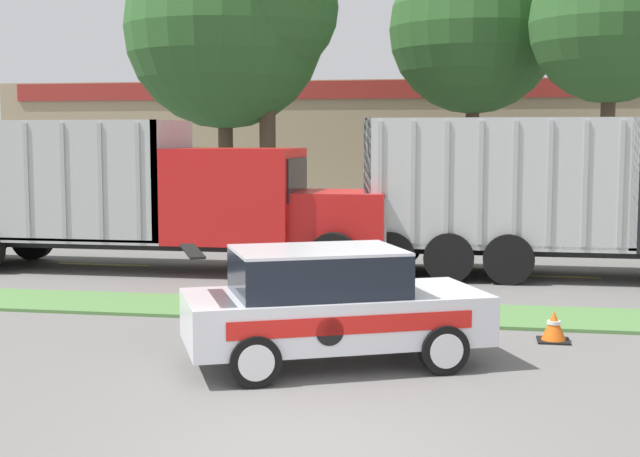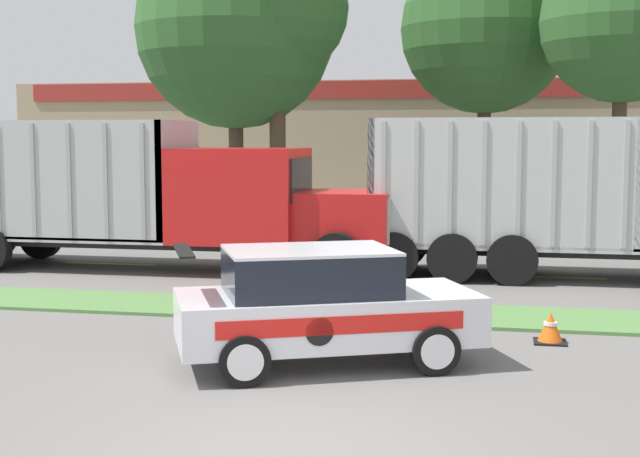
% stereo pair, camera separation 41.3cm
% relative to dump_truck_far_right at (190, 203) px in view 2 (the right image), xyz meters
% --- Properties ---
extents(ground_plane, '(600.00, 600.00, 0.00)m').
position_rel_dump_truck_far_right_xyz_m(ground_plane, '(5.10, -11.36, -1.61)').
color(ground_plane, slate).
extents(grass_verge, '(120.00, 1.99, 0.06)m').
position_rel_dump_truck_far_right_xyz_m(grass_verge, '(5.10, -4.38, -1.58)').
color(grass_verge, '#517F42').
rests_on(grass_verge, ground_plane).
extents(centre_line_3, '(2.40, 0.14, 0.01)m').
position_rel_dump_truck_far_right_xyz_m(centre_line_3, '(-2.38, 0.62, -1.61)').
color(centre_line_3, yellow).
rests_on(centre_line_3, ground_plane).
extents(centre_line_4, '(2.40, 0.14, 0.01)m').
position_rel_dump_truck_far_right_xyz_m(centre_line_4, '(3.02, 0.62, -1.61)').
color(centre_line_4, yellow).
rests_on(centre_line_4, ground_plane).
extents(centre_line_5, '(2.40, 0.14, 0.01)m').
position_rel_dump_truck_far_right_xyz_m(centre_line_5, '(8.42, 0.62, -1.61)').
color(centre_line_5, yellow).
rests_on(centre_line_5, ground_plane).
extents(dump_truck_far_right, '(11.38, 2.77, 3.57)m').
position_rel_dump_truck_far_right_xyz_m(dump_truck_far_right, '(0.00, 0.00, 0.00)').
color(dump_truck_far_right, black).
rests_on(dump_truck_far_right, ground_plane).
extents(rally_car, '(4.53, 3.37, 1.68)m').
position_rel_dump_truck_far_right_xyz_m(rally_car, '(4.83, -8.07, -0.76)').
color(rally_car, silver).
rests_on(rally_car, ground_plane).
extents(traffic_cone, '(0.49, 0.49, 0.48)m').
position_rel_dump_truck_far_right_xyz_m(traffic_cone, '(8.04, -6.07, -1.38)').
color(traffic_cone, black).
rests_on(traffic_cone, ground_plane).
extents(store_building_backdrop, '(38.15, 12.10, 5.76)m').
position_rel_dump_truck_far_right_xyz_m(store_building_backdrop, '(3.02, 25.93, 1.27)').
color(store_building_backdrop, '#9E896B').
rests_on(store_building_backdrop, ground_plane).
extents(tree_behind_left, '(6.21, 6.21, 11.79)m').
position_rel_dump_truck_far_right_xyz_m(tree_behind_left, '(6.57, 13.44, 6.13)').
color(tree_behind_left, '#473828').
rests_on(tree_behind_left, ground_plane).
extents(tree_behind_centre, '(5.07, 5.07, 10.57)m').
position_rel_dump_truck_far_right_xyz_m(tree_behind_centre, '(10.84, 9.44, 5.64)').
color(tree_behind_centre, '#473828').
rests_on(tree_behind_centre, ground_plane).
extents(tree_behind_right, '(6.88, 6.88, 12.06)m').
position_rel_dump_truck_far_right_xyz_m(tree_behind_right, '(-1.86, 9.91, 5.97)').
color(tree_behind_right, '#473828').
rests_on(tree_behind_right, ground_plane).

